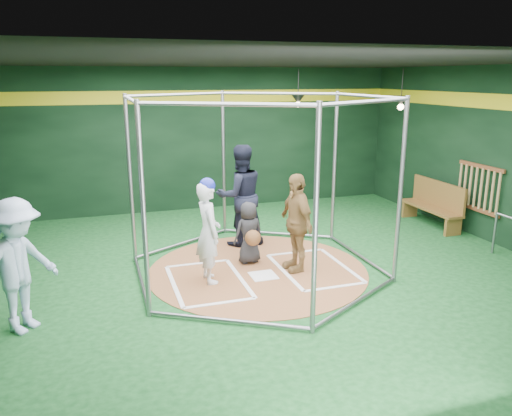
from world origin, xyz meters
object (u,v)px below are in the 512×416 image
object	(u,v)px
visitor_leopard	(296,222)
umpire	(240,195)
batter_figure	(208,231)
dugout_bench	(434,203)

from	to	relation	value
visitor_leopard	umpire	size ratio (longest dim) A/B	0.85
batter_figure	visitor_leopard	distance (m)	1.54
visitor_leopard	dugout_bench	world-z (taller)	visitor_leopard
umpire	dugout_bench	size ratio (longest dim) A/B	1.15
batter_figure	umpire	world-z (taller)	umpire
batter_figure	umpire	size ratio (longest dim) A/B	0.86
batter_figure	dugout_bench	size ratio (longest dim) A/B	0.99
batter_figure	dugout_bench	bearing A→B (deg)	15.80
visitor_leopard	dugout_bench	bearing A→B (deg)	106.20
batter_figure	umpire	distance (m)	1.93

